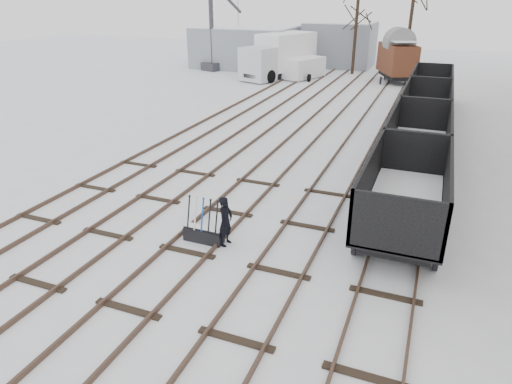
# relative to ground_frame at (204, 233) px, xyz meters

# --- Properties ---
(ground) EXTENTS (120.00, 120.00, 0.00)m
(ground) POSITION_rel_ground_frame_xyz_m (-0.16, -0.82, -0.28)
(ground) COLOR white
(ground) RESTS_ON ground
(tracks) EXTENTS (13.90, 52.00, 0.16)m
(tracks) POSITION_rel_ground_frame_xyz_m (-0.16, 12.86, -0.21)
(tracks) COLOR black
(tracks) RESTS_ON ground
(shed_left) EXTENTS (10.00, 8.00, 4.10)m
(shed_left) POSITION_rel_ground_frame_xyz_m (-13.16, 35.18, 1.76)
(shed_left) COLOR gray
(shed_left) RESTS_ON ground
(shed_right) EXTENTS (7.00, 6.00, 4.50)m
(shed_right) POSITION_rel_ground_frame_xyz_m (-4.16, 39.18, 1.96)
(shed_right) COLOR gray
(shed_right) RESTS_ON ground
(ground_frame) EXTENTS (1.31, 0.44, 1.49)m
(ground_frame) POSITION_rel_ground_frame_xyz_m (0.00, 0.00, 0.00)
(ground_frame) COLOR black
(ground_frame) RESTS_ON ground
(worker) EXTENTS (0.44, 0.63, 1.65)m
(worker) POSITION_rel_ground_frame_xyz_m (0.75, 0.10, 0.54)
(worker) COLOR black
(worker) RESTS_ON ground
(freight_wagon_a) EXTENTS (2.55, 6.38, 2.60)m
(freight_wagon_a) POSITION_rel_ground_frame_xyz_m (5.84, 3.07, 0.71)
(freight_wagon_a) COLOR black
(freight_wagon_a) RESTS_ON ground
(freight_wagon_b) EXTENTS (2.55, 6.38, 2.60)m
(freight_wagon_b) POSITION_rel_ground_frame_xyz_m (5.84, 9.47, 0.71)
(freight_wagon_b) COLOR black
(freight_wagon_b) RESTS_ON ground
(freight_wagon_c) EXTENTS (2.55, 6.38, 2.60)m
(freight_wagon_c) POSITION_rel_ground_frame_xyz_m (5.84, 15.87, 0.71)
(freight_wagon_c) COLOR black
(freight_wagon_c) RESTS_ON ground
(freight_wagon_d) EXTENTS (2.55, 6.38, 2.60)m
(freight_wagon_d) POSITION_rel_ground_frame_xyz_m (5.84, 22.27, 0.71)
(freight_wagon_d) COLOR black
(freight_wagon_d) RESTS_ON ground
(box_van_wagon) EXTENTS (4.15, 5.29, 3.59)m
(box_van_wagon) POSITION_rel_ground_frame_xyz_m (2.58, 31.48, 1.80)
(box_van_wagon) COLOR black
(box_van_wagon) RESTS_ON ground
(lorry) EXTENTS (4.61, 8.99, 3.90)m
(lorry) POSITION_rel_ground_frame_xyz_m (-7.75, 29.98, 1.72)
(lorry) COLOR black
(lorry) RESTS_ON ground
(panel_van) EXTENTS (3.24, 4.61, 1.87)m
(panel_van) POSITION_rel_ground_frame_xyz_m (-5.41, 30.13, 0.69)
(panel_van) COLOR white
(panel_van) RESTS_ON ground
(crane) EXTENTS (2.27, 5.34, 8.95)m
(crane) POSITION_rel_ground_frame_xyz_m (-15.41, 31.60, 2.07)
(crane) COLOR #323237
(crane) RESTS_ON ground
(tree_far_left) EXTENTS (0.30, 0.30, 6.85)m
(tree_far_left) POSITION_rel_ground_frame_xyz_m (-1.76, 34.44, 3.14)
(tree_far_left) COLOR black
(tree_far_left) RESTS_ON ground
(tree_far_right) EXTENTS (0.30, 0.30, 8.04)m
(tree_far_right) POSITION_rel_ground_frame_xyz_m (3.12, 34.01, 3.74)
(tree_far_right) COLOR black
(tree_far_right) RESTS_ON ground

